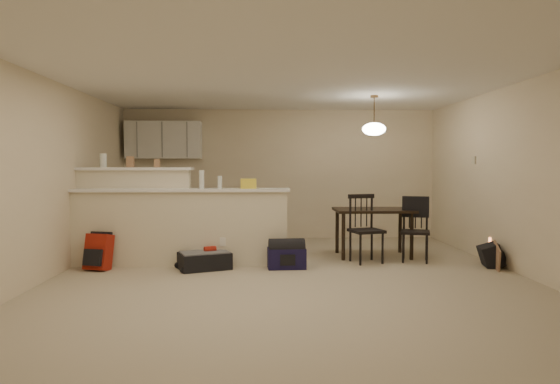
{
  "coord_description": "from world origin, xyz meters",
  "views": [
    {
      "loc": [
        -0.35,
        -6.19,
        1.41
      ],
      "look_at": [
        -0.1,
        0.7,
        1.05
      ],
      "focal_mm": 32.0,
      "sensor_mm": 36.0,
      "label": 1
    }
  ],
  "objects_px": {
    "dining_table": "(373,215)",
    "pendant_lamp": "(374,128)",
    "dining_chair_near": "(366,229)",
    "suitcase": "(205,261)",
    "black_daypack": "(491,256)",
    "red_backpack": "(99,252)",
    "navy_duffel": "(287,258)",
    "dining_chair_far": "(415,230)"
  },
  "relations": [
    {
      "from": "dining_table",
      "to": "pendant_lamp",
      "type": "relative_size",
      "value": 1.93
    },
    {
      "from": "dining_chair_near",
      "to": "suitcase",
      "type": "xyz_separation_m",
      "value": [
        -2.31,
        -0.37,
        -0.38
      ]
    },
    {
      "from": "dining_table",
      "to": "black_daypack",
      "type": "relative_size",
      "value": 3.39
    },
    {
      "from": "dining_chair_near",
      "to": "red_backpack",
      "type": "xyz_separation_m",
      "value": [
        -3.74,
        -0.36,
        -0.25
      ]
    },
    {
      "from": "dining_chair_near",
      "to": "black_daypack",
      "type": "relative_size",
      "value": 2.83
    },
    {
      "from": "suitcase",
      "to": "navy_duffel",
      "type": "distance_m",
      "value": 1.13
    },
    {
      "from": "dining_chair_near",
      "to": "black_daypack",
      "type": "distance_m",
      "value": 1.75
    },
    {
      "from": "dining_table",
      "to": "black_daypack",
      "type": "distance_m",
      "value": 1.78
    },
    {
      "from": "suitcase",
      "to": "black_daypack",
      "type": "bearing_deg",
      "value": -21.31
    },
    {
      "from": "navy_duffel",
      "to": "black_daypack",
      "type": "distance_m",
      "value": 2.86
    },
    {
      "from": "suitcase",
      "to": "black_daypack",
      "type": "height_order",
      "value": "black_daypack"
    },
    {
      "from": "dining_chair_far",
      "to": "red_backpack",
      "type": "distance_m",
      "value": 4.5
    },
    {
      "from": "navy_duffel",
      "to": "black_daypack",
      "type": "height_order",
      "value": "black_daypack"
    },
    {
      "from": "dining_chair_far",
      "to": "red_backpack",
      "type": "bearing_deg",
      "value": -157.2
    },
    {
      "from": "pendant_lamp",
      "to": "navy_duffel",
      "type": "relative_size",
      "value": 1.2
    },
    {
      "from": "pendant_lamp",
      "to": "suitcase",
      "type": "xyz_separation_m",
      "value": [
        -2.52,
        -0.88,
        -1.88
      ]
    },
    {
      "from": "navy_duffel",
      "to": "dining_chair_near",
      "type": "bearing_deg",
      "value": 14.12
    },
    {
      "from": "dining_table",
      "to": "navy_duffel",
      "type": "bearing_deg",
      "value": -147.74
    },
    {
      "from": "suitcase",
      "to": "dining_chair_near",
      "type": "bearing_deg",
      "value": -12.24
    },
    {
      "from": "pendant_lamp",
      "to": "dining_chair_far",
      "type": "bearing_deg",
      "value": -41.07
    },
    {
      "from": "dining_table",
      "to": "dining_chair_near",
      "type": "bearing_deg",
      "value": -112.45
    },
    {
      "from": "suitcase",
      "to": "black_daypack",
      "type": "xyz_separation_m",
      "value": [
        3.99,
        0.01,
        0.04
      ]
    },
    {
      "from": "black_daypack",
      "to": "dining_table",
      "type": "bearing_deg",
      "value": 70.59
    },
    {
      "from": "suitcase",
      "to": "red_backpack",
      "type": "relative_size",
      "value": 1.39
    },
    {
      "from": "pendant_lamp",
      "to": "red_backpack",
      "type": "bearing_deg",
      "value": -167.55
    },
    {
      "from": "red_backpack",
      "to": "black_daypack",
      "type": "height_order",
      "value": "red_backpack"
    },
    {
      "from": "navy_duffel",
      "to": "black_daypack",
      "type": "relative_size",
      "value": 1.47
    },
    {
      "from": "dining_table",
      "to": "pendant_lamp",
      "type": "height_order",
      "value": "pendant_lamp"
    },
    {
      "from": "dining_table",
      "to": "suitcase",
      "type": "relative_size",
      "value": 1.78
    },
    {
      "from": "dining_chair_far",
      "to": "suitcase",
      "type": "height_order",
      "value": "dining_chair_far"
    },
    {
      "from": "black_daypack",
      "to": "suitcase",
      "type": "bearing_deg",
      "value": 101.44
    },
    {
      "from": "dining_chair_near",
      "to": "navy_duffel",
      "type": "distance_m",
      "value": 1.29
    },
    {
      "from": "suitcase",
      "to": "red_backpack",
      "type": "bearing_deg",
      "value": 158.17
    },
    {
      "from": "dining_table",
      "to": "dining_chair_near",
      "type": "relative_size",
      "value": 1.2
    },
    {
      "from": "dining_table",
      "to": "pendant_lamp",
      "type": "xyz_separation_m",
      "value": [
        -0.0,
        0.0,
        1.34
      ]
    },
    {
      "from": "dining_chair_near",
      "to": "navy_duffel",
      "type": "height_order",
      "value": "dining_chair_near"
    },
    {
      "from": "dining_chair_far",
      "to": "red_backpack",
      "type": "xyz_separation_m",
      "value": [
        -4.48,
        -0.42,
        -0.23
      ]
    },
    {
      "from": "dining_table",
      "to": "navy_duffel",
      "type": "xyz_separation_m",
      "value": [
        -1.39,
        -0.87,
        -0.51
      ]
    },
    {
      "from": "suitcase",
      "to": "red_backpack",
      "type": "distance_m",
      "value": 1.44
    },
    {
      "from": "dining_table",
      "to": "black_daypack",
      "type": "height_order",
      "value": "dining_table"
    },
    {
      "from": "dining_chair_near",
      "to": "red_backpack",
      "type": "relative_size",
      "value": 2.05
    },
    {
      "from": "pendant_lamp",
      "to": "black_daypack",
      "type": "relative_size",
      "value": 1.76
    }
  ]
}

